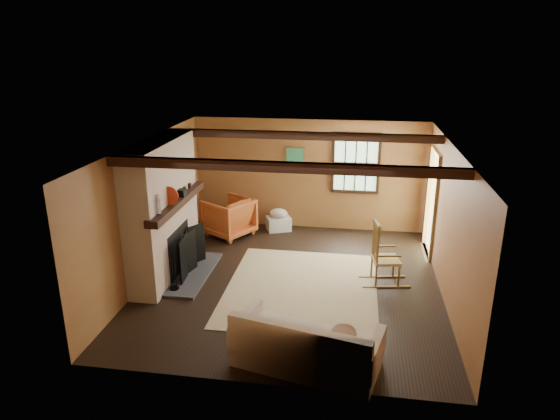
% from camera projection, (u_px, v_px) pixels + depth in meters
% --- Properties ---
extents(ground, '(5.50, 5.50, 0.00)m').
position_uv_depth(ground, '(292.00, 282.00, 8.63)').
color(ground, black).
rests_on(ground, ground).
extents(room_envelope, '(5.02, 5.52, 2.44)m').
position_uv_depth(room_envelope, '(307.00, 187.00, 8.31)').
color(room_envelope, brown).
rests_on(room_envelope, ground).
extents(fireplace, '(1.02, 2.30, 2.40)m').
position_uv_depth(fireplace, '(164.00, 215.00, 8.59)').
color(fireplace, '#9B4E3C').
rests_on(fireplace, ground).
extents(rug, '(2.50, 3.00, 0.01)m').
position_uv_depth(rug, '(302.00, 288.00, 8.41)').
color(rug, tan).
rests_on(rug, ground).
extents(rocking_chair, '(0.87, 0.56, 1.12)m').
position_uv_depth(rocking_chair, '(384.00, 257.00, 8.45)').
color(rocking_chair, tan).
rests_on(rocking_chair, ground).
extents(sofa, '(1.98, 1.22, 0.75)m').
position_uv_depth(sofa, '(306.00, 349.00, 6.29)').
color(sofa, white).
rests_on(sofa, ground).
extents(firewood_pile, '(0.61, 0.11, 0.22)m').
position_uv_depth(firewood_pile, '(221.00, 220.00, 11.31)').
color(firewood_pile, brown).
rests_on(firewood_pile, ground).
extents(laundry_basket, '(0.61, 0.54, 0.30)m').
position_uv_depth(laundry_basket, '(279.00, 224.00, 10.95)').
color(laundry_basket, silver).
rests_on(laundry_basket, ground).
extents(basket_pillow, '(0.46, 0.41, 0.19)m').
position_uv_depth(basket_pillow, '(279.00, 213.00, 10.87)').
color(basket_pillow, white).
rests_on(basket_pillow, laundry_basket).
extents(armchair, '(1.22, 1.22, 0.82)m').
position_uv_depth(armchair, '(229.00, 217.00, 10.59)').
color(armchair, '#BF6026').
rests_on(armchair, ground).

